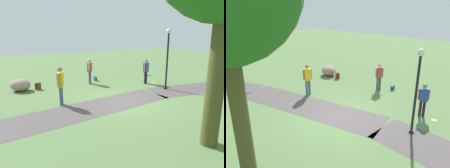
{
  "view_description": "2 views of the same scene",
  "coord_description": "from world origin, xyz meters",
  "views": [
    {
      "loc": [
        5.45,
        8.09,
        3.32
      ],
      "look_at": [
        1.48,
        1.09,
        1.3
      ],
      "focal_mm": 34.12,
      "sensor_mm": 36.0,
      "label": 1
    },
    {
      "loc": [
        -5.79,
        7.56,
        5.15
      ],
      "look_at": [
        0.41,
        -0.64,
        1.34
      ],
      "focal_mm": 37.44,
      "sensor_mm": 36.0,
      "label": 2
    }
  ],
  "objects": [
    {
      "name": "footpath_segment_mid",
      "position": [
        1.89,
        -0.01,
        0.0
      ],
      "size": [
        8.18,
        2.9,
        0.01
      ],
      "color": "#52494B",
      "rests_on": "ground"
    },
    {
      "name": "handbag_on_grass",
      "position": [
        -0.56,
        -4.76,
        0.14
      ],
      "size": [
        0.28,
        0.32,
        0.31
      ],
      "color": "navy",
      "rests_on": "ground"
    },
    {
      "name": "lawn_boulder",
      "position": [
        4.21,
        -4.57,
        0.34
      ],
      "size": [
        1.49,
        1.48,
        0.68
      ],
      "color": "gray",
      "rests_on": "ground"
    },
    {
      "name": "woman_with_handbag",
      "position": [
        0.1,
        -4.2,
        0.93
      ],
      "size": [
        0.41,
        0.44,
        1.61
      ],
      "color": "#3D505F",
      "rests_on": "ground"
    },
    {
      "name": "ground_plane",
      "position": [
        0.0,
        0.0,
        0.0
      ],
      "size": [
        48.0,
        48.0,
        0.0
      ],
      "primitive_type": "plane",
      "color": "#587745"
    },
    {
      "name": "man_near_boulder",
      "position": [
        2.88,
        -1.12,
        1.04
      ],
      "size": [
        0.38,
        0.47,
        1.78
      ],
      "color": "#3D5777",
      "rests_on": "ground"
    },
    {
      "name": "backpack_by_boulder",
      "position": [
        3.3,
        -4.4,
        0.19
      ],
      "size": [
        0.34,
        0.35,
        0.4
      ],
      "color": "#5E2D14",
      "rests_on": "ground"
    },
    {
      "name": "frisbee_on_grass",
      "position": [
        -3.66,
        -2.36,
        0.01
      ],
      "size": [
        0.25,
        0.25,
        0.02
      ],
      "color": "yellow",
      "rests_on": "ground"
    },
    {
      "name": "lamp_post",
      "position": [
        -3.2,
        -0.8,
        2.14
      ],
      "size": [
        0.28,
        0.28,
        3.45
      ],
      "color": "black",
      "rests_on": "ground"
    },
    {
      "name": "passerby_on_path",
      "position": [
        -3.04,
        -2.47,
        0.91
      ],
      "size": [
        0.47,
        0.38,
        1.59
      ],
      "color": "#2D162E",
      "rests_on": "ground"
    }
  ]
}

